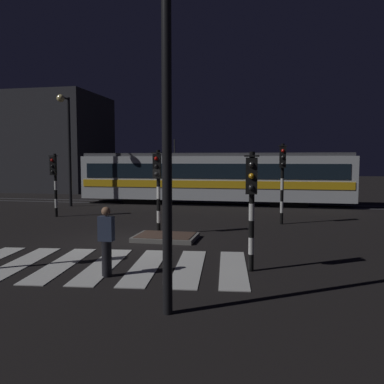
{
  "coord_description": "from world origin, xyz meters",
  "views": [
    {
      "loc": [
        5.01,
        -13.05,
        2.85
      ],
      "look_at": [
        1.48,
        4.45,
        1.4
      ],
      "focal_mm": 37.57,
      "sensor_mm": 36.0,
      "label": 1
    }
  ],
  "objects": [
    {
      "name": "building_backdrop",
      "position": [
        -16.13,
        21.21,
        4.36
      ],
      "size": [
        11.05,
        8.0,
        8.73
      ],
      "primitive_type": "cube",
      "color": "#2D2D33",
      "rests_on": "ground"
    },
    {
      "name": "traffic_light_median_centre",
      "position": [
        0.79,
        1.35,
        2.11
      ],
      "size": [
        0.36,
        0.42,
        3.2
      ],
      "color": "black",
      "rests_on": "ground"
    },
    {
      "name": "rail_far",
      "position": [
        0.0,
        12.84,
        0.01
      ],
      "size": [
        80.0,
        0.12,
        0.03
      ],
      "primitive_type": "cube",
      "color": "#59595E",
      "rests_on": "ground"
    },
    {
      "name": "street_lamp_near_kerb",
      "position": [
        3.14,
        -6.3,
        4.63
      ],
      "size": [
        0.44,
        1.21,
        7.33
      ],
      "color": "black",
      "rests_on": "ground"
    },
    {
      "name": "traffic_light_corner_far_left",
      "position": [
        -5.55,
        4.98,
        2.07
      ],
      "size": [
        0.36,
        0.42,
        3.13
      ],
      "color": "black",
      "rests_on": "ground"
    },
    {
      "name": "rail_near",
      "position": [
        0.0,
        11.41,
        0.01
      ],
      "size": [
        80.0,
        0.12,
        0.03
      ],
      "primitive_type": "cube",
      "color": "#59595E",
      "rests_on": "ground"
    },
    {
      "name": "tram",
      "position": [
        1.32,
        12.12,
        1.75
      ],
      "size": [
        17.04,
        2.58,
        4.15
      ],
      "color": "silver",
      "rests_on": "ground"
    },
    {
      "name": "street_lamp_trackside_left",
      "position": [
        -7.06,
        9.08,
        4.23
      ],
      "size": [
        0.44,
        1.21,
        6.59
      ],
      "color": "black",
      "rests_on": "ground"
    },
    {
      "name": "traffic_light_corner_near_right",
      "position": [
        4.49,
        -2.97,
        2.01
      ],
      "size": [
        0.36,
        0.42,
        3.04
      ],
      "color": "black",
      "rests_on": "ground"
    },
    {
      "name": "traffic_island",
      "position": [
        1.3,
        0.6,
        0.09
      ],
      "size": [
        2.17,
        1.61,
        0.18
      ],
      "color": "slate",
      "rests_on": "ground"
    },
    {
      "name": "ground_plane",
      "position": [
        0.0,
        0.0,
        0.0
      ],
      "size": [
        120.0,
        120.0,
        0.0
      ],
      "primitive_type": "plane",
      "color": "black"
    },
    {
      "name": "pedestrian_waiting_at_kerb",
      "position": [
        1.07,
        -4.05,
        0.88
      ],
      "size": [
        0.36,
        0.24,
        1.71
      ],
      "color": "black",
      "rests_on": "ground"
    },
    {
      "name": "crosswalk_zebra",
      "position": [
        -0.0,
        -3.21,
        0.01
      ],
      "size": [
        9.17,
        4.66,
        0.02
      ],
      "color": "silver",
      "rests_on": "ground"
    },
    {
      "name": "traffic_light_corner_far_right",
      "position": [
        5.41,
        4.84,
        2.33
      ],
      "size": [
        0.36,
        0.42,
        3.54
      ],
      "color": "black",
      "rests_on": "ground"
    }
  ]
}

